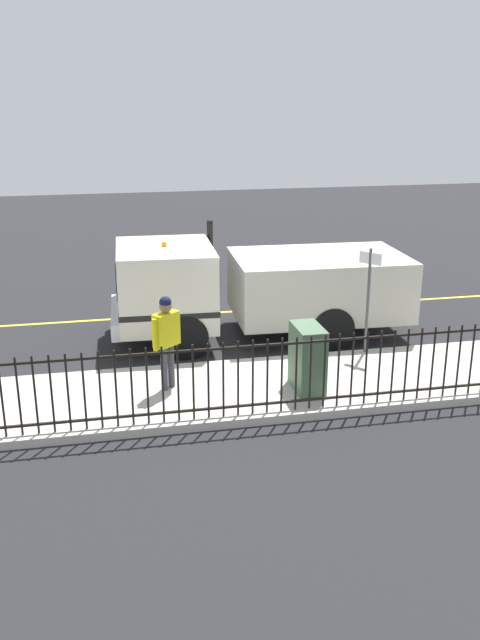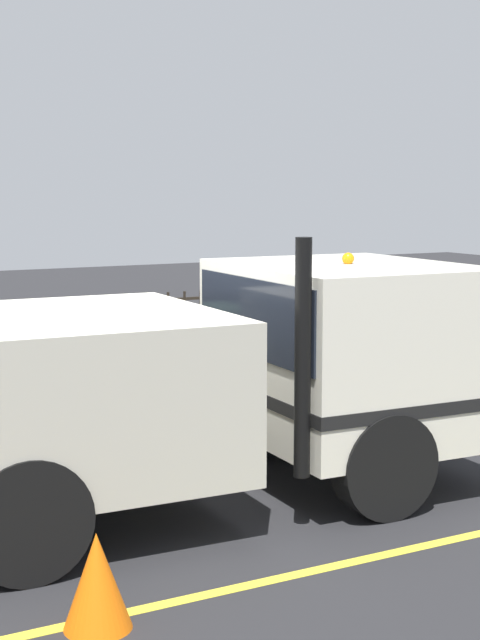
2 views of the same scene
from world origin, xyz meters
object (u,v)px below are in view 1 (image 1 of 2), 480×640
at_px(work_truck, 244,284).
at_px(worker_standing, 166,333).
at_px(street_sign, 369,288).
at_px(utility_cabinet, 308,358).
at_px(traffic_cone, 287,295).

bearing_deg(work_truck, worker_standing, 147.12).
xyz_separation_m(work_truck, street_sign, (1.87, 2.21, 0.29)).
height_order(utility_cabinet, traffic_cone, utility_cabinet).
relative_size(worker_standing, utility_cabinet, 1.45).
bearing_deg(traffic_cone, street_sign, 8.82).
xyz_separation_m(worker_standing, street_sign, (-1.02, 4.25, 0.31)).
bearing_deg(utility_cabinet, street_sign, 131.88).
bearing_deg(work_truck, street_sign, -127.95).
bearing_deg(worker_standing, utility_cabinet, -51.60).
height_order(worker_standing, utility_cabinet, worker_standing).
xyz_separation_m(work_truck, traffic_cone, (-2.03, 1.60, -0.92)).
relative_size(utility_cabinet, street_sign, 0.55).
bearing_deg(work_truck, utility_cabinet, -170.39).
xyz_separation_m(work_truck, utility_cabinet, (3.46, 0.44, -0.49)).
relative_size(worker_standing, street_sign, 0.80).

